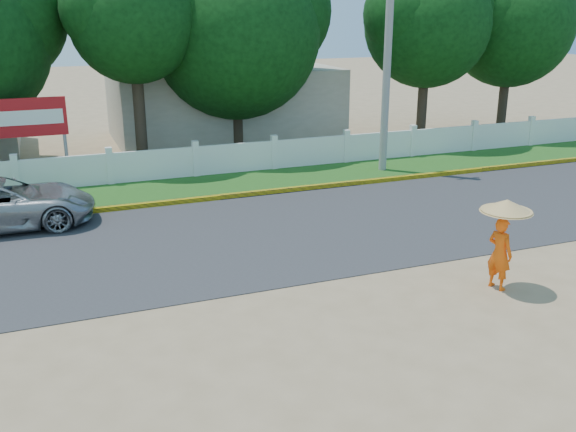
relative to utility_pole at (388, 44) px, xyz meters
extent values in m
plane|color=#9E8460|center=(-6.74, -9.59, -4.59)|extent=(120.00, 120.00, 0.00)
cube|color=#38383A|center=(-6.74, -5.09, -4.58)|extent=(60.00, 7.00, 0.02)
cube|color=#2D601E|center=(-6.74, 0.16, -4.57)|extent=(60.00, 3.50, 0.03)
cube|color=yellow|center=(-6.74, -1.54, -4.51)|extent=(40.00, 0.18, 0.16)
cube|color=silver|center=(-6.74, 1.61, -4.04)|extent=(40.00, 0.10, 1.10)
cube|color=#B7AD99|center=(-3.74, 8.41, -2.99)|extent=(10.00, 6.00, 3.20)
cylinder|color=gray|center=(0.00, 0.00, 0.00)|extent=(0.28, 0.28, 9.18)
imported|color=#9DA0A4|center=(-13.08, -2.01, -3.89)|extent=(5.04, 2.36, 1.39)
imported|color=#FA570D|center=(-2.88, -10.24, -3.78)|extent=(0.52, 0.67, 1.62)
cylinder|color=gray|center=(-2.83, -10.24, -3.16)|extent=(0.02, 0.02, 1.05)
cone|color=tan|center=(-2.83, -10.24, -2.71)|extent=(1.11, 1.11, 0.27)
cylinder|color=gray|center=(-11.06, 2.71, -3.59)|extent=(0.12, 0.12, 2.00)
cube|color=#B31317|center=(-12.16, 2.71, -2.29)|extent=(2.50, 0.12, 1.30)
cube|color=silver|center=(-12.16, 2.65, -2.29)|extent=(2.25, 0.02, 0.49)
cylinder|color=#473828|center=(4.42, 4.40, -2.78)|extent=(0.44, 0.44, 3.62)
sphere|color=#0F4513|center=(4.42, 4.40, 0.55)|extent=(5.51, 5.51, 5.51)
cylinder|color=#473828|center=(-8.21, 4.38, -2.52)|extent=(0.44, 0.44, 4.13)
sphere|color=#0F4513|center=(-8.21, 4.38, 0.83)|extent=(4.69, 4.69, 4.69)
cylinder|color=#473828|center=(-3.98, 5.48, -3.14)|extent=(0.44, 0.44, 2.90)
sphere|color=#0F4513|center=(-3.98, 5.48, 0.22)|extent=(6.96, 6.96, 6.96)
cylinder|color=#473828|center=(9.12, 4.66, -2.85)|extent=(0.44, 0.44, 3.49)
sphere|color=#0F4513|center=(9.12, 4.66, 0.49)|extent=(5.78, 5.78, 5.78)
camera|label=1|loc=(-11.76, -20.57, 1.27)|focal=40.00mm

